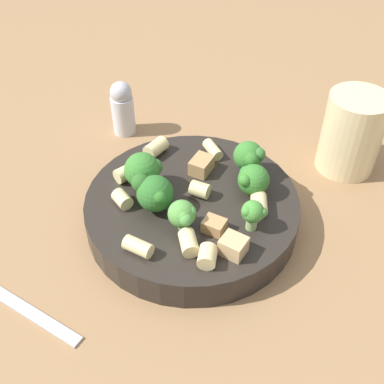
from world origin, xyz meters
TOP-DOWN VIEW (x-y plane):
  - ground_plane at (0.00, 0.00)m, footprint 2.00×2.00m
  - pasta_bowl at (0.00, 0.00)m, footprint 0.23×0.23m
  - broccoli_floret_0 at (0.01, -0.05)m, footprint 0.04×0.04m
  - broccoli_floret_1 at (0.03, -0.03)m, footprint 0.04×0.05m
  - broccoli_floret_2 at (-0.04, 0.05)m, footprint 0.04×0.04m
  - broccoli_floret_3 at (0.04, 0.01)m, footprint 0.03×0.03m
  - broccoli_floret_4 at (0.01, 0.07)m, footprint 0.02×0.03m
  - broccoli_floret_5 at (-0.06, 0.04)m, footprint 0.04×0.04m
  - rigatoni_0 at (0.07, 0.05)m, footprint 0.03×0.02m
  - rigatoni_1 at (-0.01, 0.07)m, footprint 0.03×0.03m
  - rigatoni_2 at (-0.08, -0.01)m, footprint 0.03×0.03m
  - rigatoni_3 at (0.09, -0.01)m, footprint 0.02×0.03m
  - rigatoni_4 at (0.04, -0.06)m, footprint 0.02×0.03m
  - rigatoni_5 at (-0.05, -0.07)m, footprint 0.03×0.02m
  - rigatoni_6 at (-0.01, 0.01)m, footprint 0.02×0.02m
  - rigatoni_7 at (0.06, 0.03)m, footprint 0.03×0.03m
  - rigatoni_8 at (0.00, -0.08)m, footprint 0.03×0.03m
  - chicken_chunk_0 at (-0.05, -0.01)m, footprint 0.03×0.02m
  - chicken_chunk_1 at (0.05, 0.07)m, footprint 0.02×0.03m
  - chicken_chunk_2 at (0.03, 0.04)m, footprint 0.02×0.02m
  - drinking_glass at (-0.17, 0.13)m, footprint 0.07×0.07m
  - pepper_shaker at (-0.11, -0.16)m, footprint 0.03×0.03m

SIDE VIEW (x-z plane):
  - ground_plane at x=0.00m, z-range 0.00..0.00m
  - pasta_bowl at x=0.00m, z-range 0.00..0.04m
  - pepper_shaker at x=-0.11m, z-range 0.00..0.08m
  - rigatoni_2 at x=-0.08m, z-range 0.03..0.05m
  - chicken_chunk_2 at x=0.03m, z-range 0.03..0.05m
  - rigatoni_3 at x=0.09m, z-range 0.03..0.05m
  - rigatoni_4 at x=0.04m, z-range 0.03..0.05m
  - rigatoni_7 at x=0.06m, z-range 0.03..0.05m
  - rigatoni_6 at x=-0.01m, z-range 0.03..0.05m
  - rigatoni_8 at x=0.00m, z-range 0.03..0.05m
  - rigatoni_1 at x=-0.01m, z-range 0.03..0.05m
  - chicken_chunk_0 at x=-0.05m, z-range 0.03..0.05m
  - rigatoni_0 at x=0.07m, z-range 0.03..0.05m
  - rigatoni_5 at x=-0.05m, z-range 0.03..0.05m
  - drinking_glass at x=-0.17m, z-range -0.01..0.09m
  - chicken_chunk_1 at x=0.05m, z-range 0.03..0.05m
  - broccoli_floret_2 at x=-0.04m, z-range 0.04..0.07m
  - broccoli_floret_3 at x=0.04m, z-range 0.04..0.07m
  - broccoli_floret_4 at x=0.01m, z-range 0.04..0.07m
  - broccoli_floret_1 at x=0.03m, z-range 0.04..0.08m
  - broccoli_floret_5 at x=-0.06m, z-range 0.04..0.08m
  - broccoli_floret_0 at x=0.01m, z-range 0.04..0.08m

